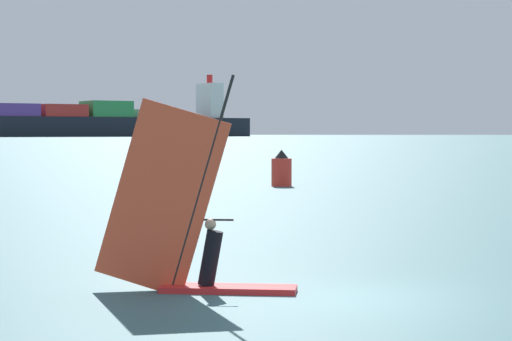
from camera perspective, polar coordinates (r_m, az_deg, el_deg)
The scene contains 4 objects.
ground_plane at distance 17.98m, azimuth 6.04°, elevation -7.62°, with size 4000.00×4000.00×0.00m, color #386066.
windsurfer at distance 18.59m, azimuth -3.74°, elevation -4.03°, with size 3.98×1.07×4.33m.
cargo_ship at distance 626.67m, azimuth -8.88°, elevation 2.89°, with size 159.98×161.35×42.32m.
channel_buoy at distance 54.41m, azimuth 1.53°, elevation 0.04°, with size 1.16×1.16×2.09m.
Camera 1 is at (2.50, -17.53, 3.10)m, focal length 67.06 mm.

